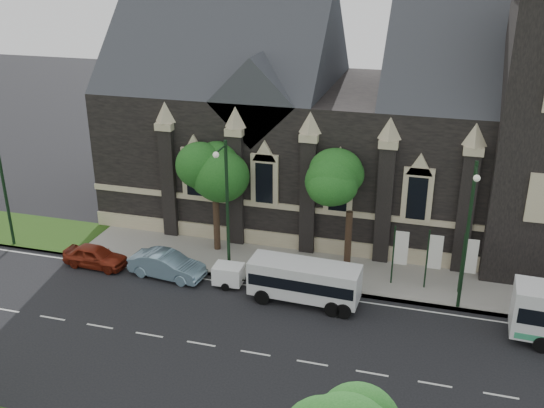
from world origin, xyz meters
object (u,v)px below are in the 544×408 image
(street_lamp_near, at_px, (468,230))
(street_lamp_mid, at_px, (226,203))
(tree_walk_right, at_px, (355,183))
(car_far_red, at_px, (95,256))
(banner_flag_left, at_px, (398,251))
(banner_flag_center, at_px, (432,255))
(sedan, at_px, (167,265))
(shuttle_bus, at_px, (305,280))
(street_lamp_far, at_px, (0,178))
(box_trailer, at_px, (229,274))
(banner_flag_right, at_px, (467,259))
(tree_walk_left, at_px, (219,172))

(street_lamp_near, distance_m, street_lamp_mid, 14.00)
(tree_walk_right, distance_m, car_far_red, 17.46)
(banner_flag_left, bearing_deg, street_lamp_near, -27.18)
(street_lamp_mid, distance_m, banner_flag_center, 12.73)
(banner_flag_center, height_order, car_far_red, banner_flag_center)
(tree_walk_right, relative_size, sedan, 1.58)
(street_lamp_mid, bearing_deg, shuttle_bus, -15.63)
(street_lamp_far, xyz_separation_m, sedan, (12.23, -0.89, -4.30))
(box_trailer, bearing_deg, street_lamp_near, 2.35)
(banner_flag_right, height_order, shuttle_bus, banner_flag_right)
(tree_walk_right, bearing_deg, box_trailer, -146.67)
(banner_flag_left, distance_m, sedan, 14.42)
(tree_walk_right, distance_m, street_lamp_near, 7.72)
(banner_flag_left, xyz_separation_m, car_far_red, (-19.16, -2.80, -1.65))
(banner_flag_left, relative_size, box_trailer, 1.55)
(banner_flag_right, distance_m, shuttle_bus, 9.67)
(tree_walk_right, height_order, banner_flag_left, tree_walk_right)
(banner_flag_left, bearing_deg, banner_flag_right, 0.00)
(street_lamp_far, xyz_separation_m, banner_flag_right, (30.29, 1.91, -2.73))
(street_lamp_near, bearing_deg, tree_walk_right, 151.94)
(tree_walk_left, bearing_deg, street_lamp_far, -165.74)
(sedan, xyz_separation_m, car_far_red, (-5.10, 0.00, -0.08))
(shuttle_bus, bearing_deg, tree_walk_right, 71.66)
(street_lamp_mid, distance_m, sedan, 5.79)
(tree_walk_right, relative_size, tree_walk_left, 1.02)
(street_lamp_near, relative_size, banner_flag_center, 2.25)
(street_lamp_near, height_order, street_lamp_mid, same)
(street_lamp_far, bearing_deg, tree_walk_right, 8.86)
(street_lamp_near, distance_m, street_lamp_far, 30.00)
(banner_flag_center, relative_size, sedan, 0.81)
(banner_flag_center, bearing_deg, street_lamp_far, -176.14)
(banner_flag_right, xyz_separation_m, box_trailer, (-13.94, -2.80, -1.60))
(street_lamp_mid, xyz_separation_m, shuttle_bus, (5.28, -1.48, -3.66))
(tree_walk_left, xyz_separation_m, banner_flag_left, (12.08, -1.70, -3.35))
(car_far_red, bearing_deg, box_trailer, -86.84)
(tree_walk_left, relative_size, box_trailer, 2.96)
(street_lamp_mid, relative_size, banner_flag_center, 2.25)
(shuttle_bus, distance_m, car_far_red, 14.18)
(banner_flag_center, bearing_deg, tree_walk_left, 173.11)
(banner_flag_center, bearing_deg, sedan, -170.11)
(sedan, bearing_deg, tree_walk_left, -17.30)
(banner_flag_left, distance_m, car_far_red, 19.43)
(tree_walk_left, distance_m, banner_flag_right, 16.52)
(street_lamp_near, height_order, car_far_red, street_lamp_near)
(street_lamp_mid, relative_size, shuttle_bus, 1.38)
(street_lamp_far, relative_size, shuttle_bus, 1.38)
(banner_flag_center, xyz_separation_m, shuttle_bus, (-7.01, -3.38, -0.93))
(banner_flag_left, xyz_separation_m, banner_flag_right, (4.00, 0.00, 0.00))
(street_lamp_near, height_order, sedan, street_lamp_near)
(tree_walk_left, xyz_separation_m, car_far_red, (-7.07, -4.50, -5.01))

